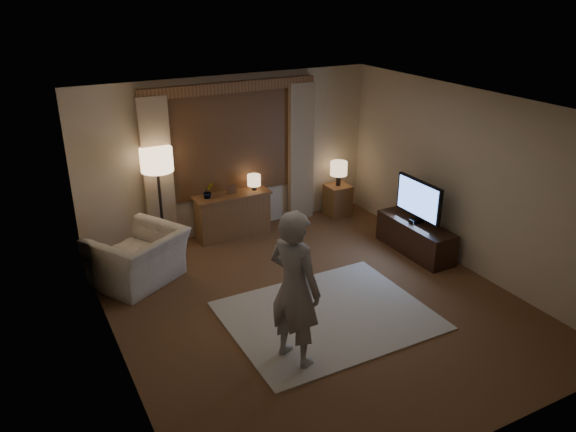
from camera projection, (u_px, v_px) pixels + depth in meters
room at (298, 197)px, 7.29m from camera, size 5.04×5.54×2.64m
rug at (328, 315)px, 7.12m from camera, size 2.50×2.00×0.02m
sideboard at (233, 216)px, 9.25m from camera, size 1.20×0.40×0.70m
picture_frame at (232, 190)px, 9.07m from camera, size 0.16×0.02×0.20m
plant at (208, 192)px, 8.88m from camera, size 0.17×0.13×0.30m
table_lamp_sideboard at (254, 181)px, 9.21m from camera, size 0.22×0.22×0.30m
floor_lamp at (157, 166)px, 8.33m from camera, size 0.48×0.48×1.66m
armchair at (138, 258)px, 7.79m from camera, size 1.51×1.46×0.75m
side_table at (338, 200)px, 10.11m from camera, size 0.40×0.40×0.56m
table_lamp_side at (339, 169)px, 9.88m from camera, size 0.30×0.30×0.44m
tv_stand at (415, 237)px, 8.71m from camera, size 0.45×1.40×0.50m
tv at (419, 200)px, 8.47m from camera, size 0.23×0.95×0.69m
person at (295, 288)px, 5.96m from camera, size 0.64×0.77×1.79m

